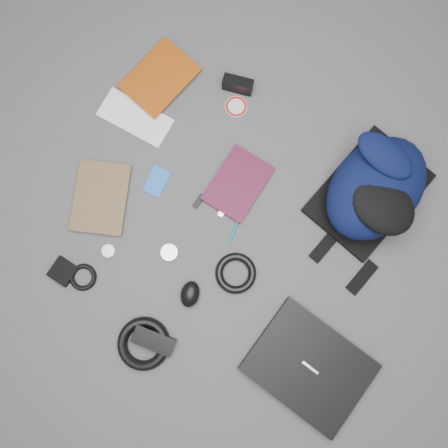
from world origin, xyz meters
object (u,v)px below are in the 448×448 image
at_px(textbook_red, 140,62).
at_px(comic_book, 74,195).
at_px(dvd_case, 238,184).
at_px(laptop, 309,366).
at_px(pouch, 63,271).
at_px(power_brick, 154,340).
at_px(compact_camera, 238,85).
at_px(backpack, 376,188).
at_px(mouse, 190,294).

bearing_deg(textbook_red, comic_book, -72.39).
bearing_deg(dvd_case, textbook_red, 160.21).
xyz_separation_m(laptop, pouch, (-0.83, -0.01, -0.01)).
relative_size(laptop, power_brick, 2.64).
bearing_deg(comic_book, compact_camera, 41.29).
bearing_deg(compact_camera, pouch, -117.12).
height_order(textbook_red, comic_book, textbook_red).
height_order(laptop, pouch, laptop).
xyz_separation_m(backpack, dvd_case, (-0.41, -0.13, -0.08)).
height_order(comic_book, dvd_case, comic_book).
height_order(comic_book, pouch, same).
distance_m(dvd_case, mouse, 0.39).
distance_m(mouse, pouch, 0.41).
bearing_deg(compact_camera, comic_book, -130.30).
distance_m(comic_book, power_brick, 0.53).
bearing_deg(comic_book, backpack, 6.96).
bearing_deg(compact_camera, backpack, -25.54).
bearing_deg(textbook_red, dvd_case, -10.50).
distance_m(compact_camera, mouse, 0.71).
relative_size(comic_book, dvd_case, 1.09).
height_order(textbook_red, pouch, textbook_red).
height_order(comic_book, compact_camera, compact_camera).
bearing_deg(pouch, power_brick, -14.25).
distance_m(backpack, power_brick, 0.83).
bearing_deg(laptop, backpack, 105.74).
distance_m(comic_book, compact_camera, 0.65).
height_order(textbook_red, dvd_case, textbook_red).
distance_m(textbook_red, pouch, 0.74).
bearing_deg(power_brick, dvd_case, 83.82).
xyz_separation_m(textbook_red, dvd_case, (0.46, -0.27, -0.00)).
distance_m(compact_camera, pouch, 0.83).
bearing_deg(laptop, mouse, -174.22).
relative_size(textbook_red, dvd_case, 1.09).
relative_size(textbook_red, power_brick, 1.80).
bearing_deg(comic_book, textbook_red, 72.66).
relative_size(backpack, power_brick, 3.11).
bearing_deg(laptop, compact_camera, 140.01).
xyz_separation_m(comic_book, mouse, (0.47, -0.16, 0.01)).
relative_size(comic_book, compact_camera, 2.34).
distance_m(power_brick, pouch, 0.36).
distance_m(mouse, power_brick, 0.18).
xyz_separation_m(power_brick, pouch, (-0.35, 0.09, -0.01)).
height_order(backpack, pouch, backpack).
height_order(backpack, textbook_red, backpack).
bearing_deg(backpack, mouse, -109.33).
bearing_deg(textbook_red, pouch, -66.39).
relative_size(backpack, mouse, 4.95).
relative_size(laptop, mouse, 4.20).
bearing_deg(compact_camera, textbook_red, 179.78).
xyz_separation_m(comic_book, compact_camera, (0.36, 0.54, 0.02)).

